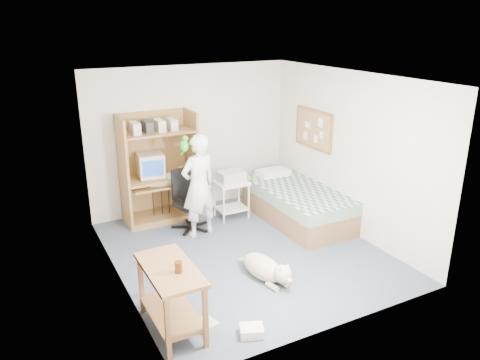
{
  "coord_description": "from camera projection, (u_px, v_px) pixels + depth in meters",
  "views": [
    {
      "loc": [
        -2.89,
        -5.36,
        3.21
      ],
      "look_at": [
        -0.0,
        0.18,
        1.05
      ],
      "focal_mm": 35.0,
      "sensor_mm": 36.0,
      "label": 1
    }
  ],
  "objects": [
    {
      "name": "person",
      "position": [
        199.0,
        186.0,
        7.09
      ],
      "size": [
        0.65,
        0.49,
        1.61
      ],
      "primitive_type": "imported",
      "rotation": [
        0.0,
        0.0,
        3.34
      ],
      "color": "white",
      "rests_on": "floor"
    },
    {
      "name": "keyboard",
      "position": [
        164.0,
        183.0,
        7.62
      ],
      "size": [
        0.46,
        0.2,
        0.03
      ],
      "primitive_type": "cube",
      "rotation": [
        0.0,
        0.0,
        -0.09
      ],
      "color": "beige",
      "rests_on": "computer_hutch"
    },
    {
      "name": "wall_back",
      "position": [
        191.0,
        138.0,
        8.07
      ],
      "size": [
        3.6,
        0.02,
        2.5
      ],
      "primitive_type": "cube",
      "color": "silver",
      "rests_on": "floor"
    },
    {
      "name": "drink_glass",
      "position": [
        178.0,
        267.0,
        4.77
      ],
      "size": [
        0.08,
        0.08,
        0.12
      ],
      "primitive_type": "cylinder",
      "color": "#42210A",
      "rests_on": "side_desk"
    },
    {
      "name": "floor_box_a",
      "position": [
        252.0,
        331.0,
        5.0
      ],
      "size": [
        0.31,
        0.28,
        0.1
      ],
      "primitive_type": "cube",
      "rotation": [
        0.0,
        0.0,
        -0.39
      ],
      "color": "white",
      "rests_on": "floor"
    },
    {
      "name": "bed",
      "position": [
        297.0,
        204.0,
        7.8
      ],
      "size": [
        1.02,
        2.02,
        0.66
      ],
      "color": "brown",
      "rests_on": "floor"
    },
    {
      "name": "pencil_cup",
      "position": [
        181.0,
        170.0,
        7.77
      ],
      "size": [
        0.08,
        0.08,
        0.12
      ],
      "primitive_type": "cylinder",
      "color": "gold",
      "rests_on": "computer_hutch"
    },
    {
      "name": "corkboard",
      "position": [
        314.0,
        129.0,
        7.86
      ],
      "size": [
        0.04,
        0.94,
        0.66
      ],
      "color": "olive",
      "rests_on": "wall_right"
    },
    {
      "name": "floor_box_b",
      "position": [
        208.0,
        325.0,
        5.12
      ],
      "size": [
        0.23,
        0.26,
        0.08
      ],
      "primitive_type": "cube",
      "rotation": [
        0.0,
        0.0,
        0.23
      ],
      "color": "#AFAFAA",
      "rests_on": "floor"
    },
    {
      "name": "wall_left",
      "position": [
        114.0,
        191.0,
        5.61
      ],
      "size": [
        0.02,
        4.0,
        2.5
      ],
      "primitive_type": "cube",
      "color": "silver",
      "rests_on": "floor"
    },
    {
      "name": "printer",
      "position": [
        231.0,
        177.0,
        7.76
      ],
      "size": [
        0.42,
        0.32,
        0.18
      ],
      "primitive_type": "cube",
      "rotation": [
        0.0,
        0.0,
        -0.0
      ],
      "color": "#B5B6B0",
      "rests_on": "printer_cart"
    },
    {
      "name": "wall_right",
      "position": [
        349.0,
        153.0,
        7.19
      ],
      "size": [
        0.02,
        4.0,
        2.5
      ],
      "primitive_type": "cube",
      "color": "silver",
      "rests_on": "floor"
    },
    {
      "name": "printer_cart",
      "position": [
        232.0,
        194.0,
        7.86
      ],
      "size": [
        0.53,
        0.43,
        0.64
      ],
      "rotation": [
        0.0,
        0.0,
        -0.0
      ],
      "color": "white",
      "rests_on": "floor"
    },
    {
      "name": "crt_monitor",
      "position": [
        151.0,
        165.0,
        7.59
      ],
      "size": [
        0.45,
        0.47,
        0.39
      ],
      "rotation": [
        0.0,
        0.0,
        -0.11
      ],
      "color": "beige",
      "rests_on": "computer_hutch"
    },
    {
      "name": "ceiling",
      "position": [
        247.0,
        77.0,
        5.99
      ],
      "size": [
        3.6,
        4.0,
        0.02
      ],
      "primitive_type": "cube",
      "color": "white",
      "rests_on": "wall_back"
    },
    {
      "name": "dog",
      "position": [
        266.0,
        268.0,
        6.03
      ],
      "size": [
        0.45,
        1.0,
        0.38
      ],
      "rotation": [
        0.0,
        0.0,
        0.19
      ],
      "color": "#D1B68C",
      "rests_on": "floor"
    },
    {
      "name": "floor",
      "position": [
        246.0,
        251.0,
        6.81
      ],
      "size": [
        4.0,
        4.0,
        0.0
      ],
      "primitive_type": "plane",
      "color": "#464E5F",
      "rests_on": "ground"
    },
    {
      "name": "computer_hutch",
      "position": [
        159.0,
        172.0,
        7.69
      ],
      "size": [
        1.2,
        0.63,
        1.8
      ],
      "color": "olive",
      "rests_on": "floor"
    },
    {
      "name": "office_chair",
      "position": [
        189.0,
        208.0,
        7.47
      ],
      "size": [
        0.55,
        0.55,
        0.97
      ],
      "rotation": [
        0.0,
        0.0,
        0.2
      ],
      "color": "black",
      "rests_on": "floor"
    },
    {
      "name": "side_desk",
      "position": [
        171.0,
        289.0,
        4.96
      ],
      "size": [
        0.5,
        1.0,
        0.75
      ],
      "color": "brown",
      "rests_on": "floor"
    },
    {
      "name": "parrot",
      "position": [
        184.0,
        145.0,
        6.8
      ],
      "size": [
        0.12,
        0.21,
        0.33
      ],
      "rotation": [
        0.0,
        0.0,
        0.2
      ],
      "color": "#16991A",
      "rests_on": "person"
    }
  ]
}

